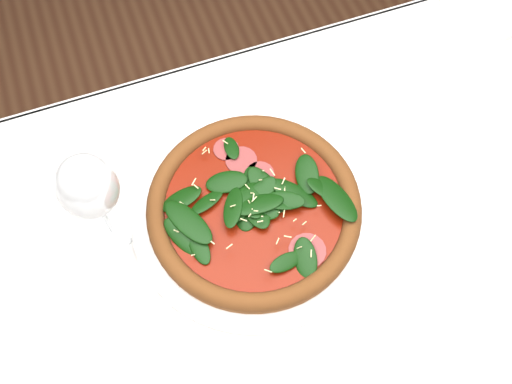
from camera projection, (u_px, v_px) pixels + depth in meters
name	position (u px, v px, depth m)	size (l,w,h in m)	color
ground	(266.00, 366.00, 1.49)	(6.00, 6.00, 0.00)	brown
dining_table	(272.00, 293.00, 0.91)	(1.21, 0.81, 0.75)	silver
plate	(254.00, 211.00, 0.85)	(0.37, 0.37, 0.02)	white
pizza	(254.00, 205.00, 0.83)	(0.35, 0.35, 0.04)	#985724
wine_glass	(89.00, 188.00, 0.72)	(0.08, 0.08, 0.19)	silver
saucer_far	(483.00, 7.00, 1.04)	(0.16, 0.16, 0.01)	white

